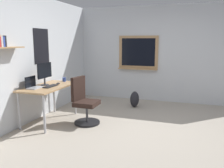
{
  "coord_description": "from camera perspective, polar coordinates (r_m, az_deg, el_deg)",
  "views": [
    {
      "loc": [
        -4.1,
        -0.71,
        1.67
      ],
      "look_at": [
        0.08,
        0.71,
        0.85
      ],
      "focal_mm": 37.73,
      "sensor_mm": 36.0,
      "label": 1
    }
  ],
  "objects": [
    {
      "name": "monitor_primary",
      "position": [
        5.02,
        -16.02,
        2.74
      ],
      "size": [
        0.46,
        0.17,
        0.46
      ],
      "color": "#38383D",
      "rests_on": "desk"
    },
    {
      "name": "computer_mouse",
      "position": [
        5.11,
        -12.94,
        0.13
      ],
      "size": [
        0.1,
        0.06,
        0.03
      ],
      "primitive_type": "ellipsoid",
      "color": "#262628",
      "rests_on": "desk"
    },
    {
      "name": "laptop",
      "position": [
        4.82,
        -18.57,
        -0.3
      ],
      "size": [
        0.31,
        0.21,
        0.23
      ],
      "color": "#ADAFB5",
      "rests_on": "desk"
    },
    {
      "name": "backpack",
      "position": [
        6.01,
        5.49,
        -3.69
      ],
      "size": [
        0.32,
        0.22,
        0.4
      ],
      "primitive_type": "ellipsoid",
      "color": "#232328",
      "rests_on": "ground"
    },
    {
      "name": "desk",
      "position": [
        4.99,
        -15.0,
        -1.31
      ],
      "size": [
        1.32,
        0.67,
        0.76
      ],
      "color": "tan",
      "rests_on": "ground"
    },
    {
      "name": "wall_right",
      "position": [
        6.6,
        12.43,
        7.06
      ],
      "size": [
        0.22,
        5.0,
        2.6
      ],
      "color": "silver",
      "rests_on": "ground"
    },
    {
      "name": "wall_back",
      "position": [
        5.18,
        -18.96,
        5.89
      ],
      "size": [
        5.0,
        0.3,
        2.6
      ],
      "color": "silver",
      "rests_on": "ground"
    },
    {
      "name": "ground_plane",
      "position": [
        4.48,
        8.48,
        -11.48
      ],
      "size": [
        5.2,
        5.2,
        0.0
      ],
      "primitive_type": "plane",
      "color": "#ADA393",
      "rests_on": "ground"
    },
    {
      "name": "coffee_mug",
      "position": [
        5.42,
        -11.51,
        1.08
      ],
      "size": [
        0.08,
        0.08,
        0.09
      ],
      "primitive_type": "cylinder",
      "color": "#334CA5",
      "rests_on": "desk"
    },
    {
      "name": "office_chair",
      "position": [
        4.81,
        -6.76,
        -4.76
      ],
      "size": [
        0.52,
        0.52,
        0.95
      ],
      "color": "black",
      "rests_on": "ground"
    },
    {
      "name": "keyboard",
      "position": [
        4.88,
        -14.65,
        -0.51
      ],
      "size": [
        0.37,
        0.13,
        0.02
      ],
      "primitive_type": "cube",
      "color": "black",
      "rests_on": "desk"
    }
  ]
}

